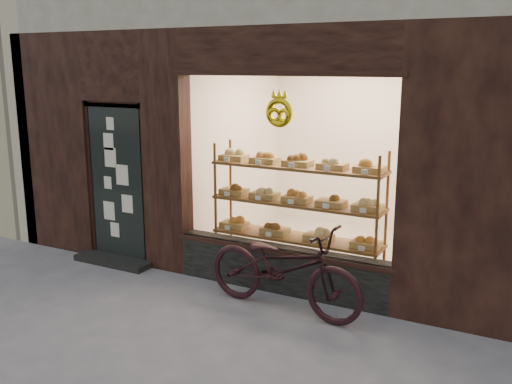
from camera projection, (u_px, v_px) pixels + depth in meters
The scene contains 3 objects.
ground at pixel (138, 360), 5.28m from camera, with size 90.00×90.00×0.00m, color slate.
display_shelf at pixel (297, 212), 7.07m from camera, with size 2.20×0.45×1.70m.
bicycle at pixel (283, 268), 6.24m from camera, with size 0.66×1.90×1.00m, color black.
Camera 1 is at (3.23, -3.73, 2.68)m, focal length 40.00 mm.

